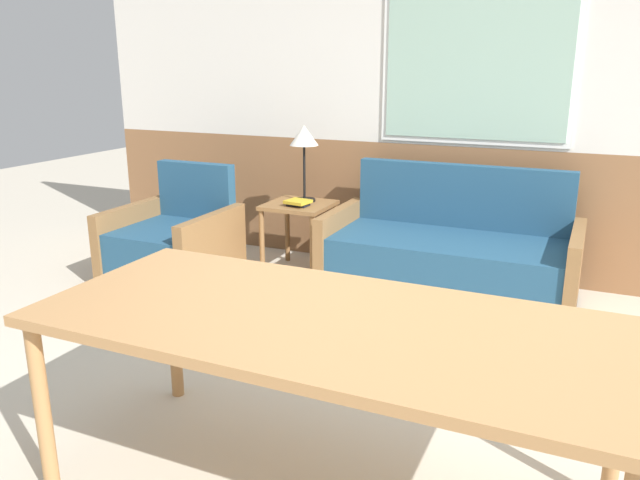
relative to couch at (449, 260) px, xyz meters
The scene contains 8 objects.
ground_plane 2.09m from the couch, 82.41° to the right, with size 16.00×16.00×0.00m, color beige.
wall_back 1.26m from the couch, 65.62° to the left, with size 7.20×0.09×2.70m.
couch is the anchor object (origin of this frame).
armchair 2.07m from the couch, 165.84° to the right, with size 0.83×0.82×0.86m.
side_table 1.23m from the couch, behind, with size 0.49×0.49×0.56m.
table_lamp 1.44m from the couch, behind, with size 0.22×0.22×0.60m.
book_stack 1.22m from the couch, behind, with size 0.19×0.19×0.05m.
dining_table 2.38m from the couch, 88.23° to the right, with size 2.11×0.93×0.75m.
Camera 1 is at (0.62, -2.17, 1.62)m, focal length 35.00 mm.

